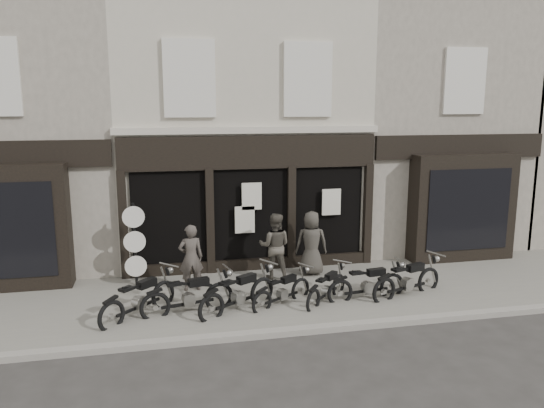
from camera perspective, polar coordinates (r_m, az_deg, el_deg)
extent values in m
plane|color=#2D2B28|center=(12.55, 0.12, -11.56)|extent=(90.00, 90.00, 0.00)
cube|color=slate|center=(13.34, -0.71, -9.88)|extent=(30.00, 4.20, 0.12)
cube|color=gray|center=(11.40, 1.48, -13.59)|extent=(30.00, 0.25, 0.13)
cube|color=#B8AE9D|center=(17.52, -4.06, 8.60)|extent=(7.20, 6.00, 8.20)
cube|color=black|center=(14.53, -2.31, 5.58)|extent=(7.10, 0.18, 0.90)
cube|color=black|center=(14.89, -2.30, -1.89)|extent=(6.50, 0.10, 2.95)
cube|color=black|center=(15.16, -2.21, -6.67)|extent=(7.10, 0.20, 0.44)
cube|color=#B8AE9F|center=(14.51, -2.35, 7.95)|extent=(7.30, 0.22, 0.18)
cube|color=beige|center=(14.33, -8.89, 13.20)|extent=(1.35, 0.12, 2.00)
cube|color=black|center=(14.36, -8.89, 13.19)|extent=(1.05, 0.06, 1.70)
cube|color=beige|center=(14.86, 3.86, 13.21)|extent=(1.35, 0.12, 2.00)
cube|color=black|center=(14.89, 3.83, 13.21)|extent=(1.05, 0.06, 1.70)
cube|color=black|center=(14.64, -15.68, -2.32)|extent=(0.22, 0.22, 3.00)
cube|color=black|center=(14.66, -6.68, -1.96)|extent=(0.22, 0.22, 3.00)
cube|color=black|center=(15.04, 2.08, -1.57)|extent=(0.22, 0.22, 3.00)
cube|color=black|center=(15.75, 10.23, -1.17)|extent=(0.22, 0.22, 3.00)
cube|color=beige|center=(14.57, -2.20, 0.83)|extent=(0.55, 0.04, 0.75)
cube|color=beige|center=(15.17, 6.40, 0.22)|extent=(0.55, 0.04, 0.75)
cube|color=beige|center=(14.67, -2.95, -1.70)|extent=(0.55, 0.04, 0.75)
cube|color=gray|center=(17.79, -24.95, 7.66)|extent=(5.50, 6.00, 8.20)
cube|color=black|center=(14.85, -27.01, -2.34)|extent=(3.20, 0.70, 3.20)
cube|color=gray|center=(19.45, 15.02, 8.48)|extent=(5.50, 6.00, 8.20)
cube|color=black|center=(16.81, 19.76, -0.36)|extent=(3.20, 0.70, 3.20)
cube|color=black|center=(16.52, 20.40, -0.59)|extent=(2.60, 0.06, 2.40)
cube|color=black|center=(16.83, 19.62, 5.86)|extent=(5.40, 0.16, 0.70)
cube|color=beige|center=(16.80, 20.02, 12.32)|extent=(1.30, 0.10, 1.90)
cube|color=black|center=(16.82, 19.97, 12.32)|extent=(1.00, 0.06, 1.60)
torus|color=black|center=(12.84, -11.64, -9.59)|extent=(0.57, 0.56, 0.71)
torus|color=black|center=(11.91, -16.89, -11.50)|extent=(0.57, 0.56, 0.71)
cube|color=black|center=(12.38, -14.15, -10.70)|extent=(0.92, 0.90, 0.06)
cube|color=#999790|center=(12.36, -14.10, -10.31)|extent=(0.31, 0.31, 0.27)
cube|color=black|center=(12.38, -13.32, -8.29)|extent=(0.47, 0.46, 0.18)
cube|color=black|center=(12.01, -15.38, -8.80)|extent=(0.37, 0.37, 0.06)
cylinder|color=#999790|center=(12.77, -11.03, -6.43)|extent=(0.45, 0.46, 0.04)
torus|color=black|center=(12.56, -5.74, -9.90)|extent=(0.70, 0.25, 0.70)
torus|color=black|center=(12.18, -12.46, -10.79)|extent=(0.70, 0.25, 0.70)
cube|color=black|center=(12.36, -9.04, -10.53)|extent=(1.20, 0.34, 0.06)
cube|color=#999790|center=(12.34, -8.96, -10.16)|extent=(0.28, 0.24, 0.27)
cube|color=black|center=(12.27, -7.90, -8.31)|extent=(0.50, 0.28, 0.17)
cube|color=black|center=(12.11, -10.52, -8.46)|extent=(0.35, 0.27, 0.06)
cylinder|color=#999790|center=(12.41, -4.81, -6.82)|extent=(0.18, 0.59, 0.04)
torus|color=black|center=(12.80, -1.11, -9.40)|extent=(0.65, 0.46, 0.71)
torus|color=black|center=(11.88, -6.55, -11.12)|extent=(0.65, 0.46, 0.71)
cube|color=black|center=(12.34, -3.72, -10.43)|extent=(1.08, 0.71, 0.06)
cube|color=#999790|center=(12.32, -3.65, -10.04)|extent=(0.31, 0.29, 0.27)
cube|color=black|center=(12.34, -2.78, -8.03)|extent=(0.50, 0.41, 0.18)
cube|color=black|center=(11.97, -4.90, -8.45)|extent=(0.38, 0.35, 0.06)
cylinder|color=#999790|center=(12.73, -0.36, -6.23)|extent=(0.36, 0.53, 0.04)
torus|color=black|center=(13.11, 3.06, -9.19)|extent=(0.55, 0.38, 0.60)
torus|color=black|center=(12.26, -1.10, -10.62)|extent=(0.55, 0.38, 0.60)
cube|color=black|center=(12.69, 1.05, -10.03)|extent=(0.91, 0.59, 0.05)
cube|color=#999790|center=(12.68, 1.11, -9.72)|extent=(0.26, 0.25, 0.23)
cube|color=black|center=(12.70, 1.80, -8.07)|extent=(0.42, 0.34, 0.15)
cube|color=black|center=(12.36, 0.18, -8.43)|extent=(0.32, 0.29, 0.05)
cylinder|color=#999790|center=(13.06, 3.67, -6.58)|extent=(0.30, 0.45, 0.03)
torus|color=black|center=(13.47, 7.14, -8.70)|extent=(0.48, 0.48, 0.60)
torus|color=black|center=(12.41, 4.46, -10.39)|extent=(0.48, 0.48, 0.60)
cube|color=black|center=(12.95, 5.85, -9.66)|extent=(0.78, 0.76, 0.05)
cube|color=#999790|center=(12.94, 5.90, -9.34)|extent=(0.26, 0.26, 0.23)
cube|color=black|center=(13.00, 6.37, -7.68)|extent=(0.39, 0.39, 0.15)
cube|color=black|center=(12.58, 5.33, -8.14)|extent=(0.31, 0.31, 0.05)
cylinder|color=#999790|center=(13.45, 7.57, -6.12)|extent=(0.38, 0.39, 0.03)
torus|color=black|center=(13.56, 12.76, -8.60)|extent=(0.67, 0.17, 0.67)
torus|color=black|center=(12.89, 7.32, -9.46)|extent=(0.67, 0.17, 0.67)
cube|color=black|center=(13.22, 10.11, -9.19)|extent=(1.16, 0.20, 0.06)
cube|color=#999790|center=(13.21, 10.19, -8.86)|extent=(0.26, 0.21, 0.26)
cube|color=black|center=(13.20, 11.15, -7.19)|extent=(0.47, 0.22, 0.17)
cube|color=black|center=(12.93, 9.04, -7.33)|extent=(0.32, 0.23, 0.06)
cylinder|color=#999790|center=(13.47, 13.66, -5.88)|extent=(0.11, 0.57, 0.04)
torus|color=black|center=(14.12, 16.45, -7.92)|extent=(0.69, 0.32, 0.70)
torus|color=black|center=(13.10, 11.94, -9.19)|extent=(0.69, 0.32, 0.70)
cube|color=black|center=(13.61, 14.27, -8.70)|extent=(1.18, 0.45, 0.06)
cube|color=#999790|center=(13.60, 14.35, -8.36)|extent=(0.30, 0.26, 0.27)
cube|color=black|center=(13.65, 15.17, -6.59)|extent=(0.51, 0.32, 0.18)
cube|color=black|center=(13.24, 13.43, -6.87)|extent=(0.36, 0.30, 0.06)
cylinder|color=#999790|center=(14.08, 17.23, -5.11)|extent=(0.23, 0.58, 0.04)
imported|color=#413B36|center=(13.48, -8.72, -5.72)|extent=(0.65, 0.46, 1.69)
imported|color=#48433A|center=(14.22, 0.30, -4.53)|extent=(1.03, 0.91, 1.78)
imported|color=#38342E|center=(14.56, 4.27, -4.21)|extent=(0.96, 0.73, 1.77)
cylinder|color=black|center=(14.39, -14.31, -8.79)|extent=(0.36, 0.36, 0.06)
cylinder|color=black|center=(14.06, -14.52, -4.49)|extent=(0.07, 0.07, 2.29)
cylinder|color=black|center=(13.84, -14.68, -1.34)|extent=(0.56, 0.07, 0.56)
cylinder|color=beige|center=(13.82, -14.69, -1.36)|extent=(0.56, 0.04, 0.56)
cylinder|color=black|center=(13.99, -14.56, -3.93)|extent=(0.56, 0.07, 0.56)
cylinder|color=beige|center=(13.97, -14.56, -3.96)|extent=(0.56, 0.04, 0.56)
cylinder|color=black|center=(14.17, -14.43, -6.47)|extent=(0.56, 0.07, 0.56)
cylinder|color=beige|center=(14.14, -14.43, -6.50)|extent=(0.56, 0.04, 0.56)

